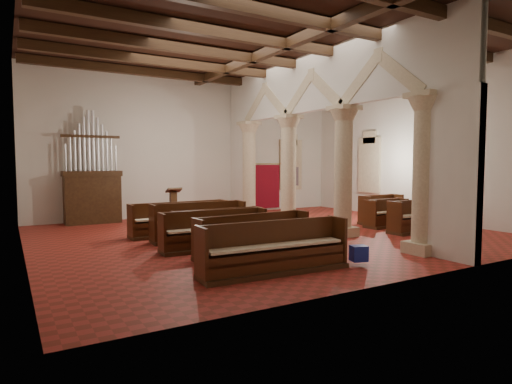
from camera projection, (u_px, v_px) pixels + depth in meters
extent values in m
plane|color=maroon|center=(269.00, 234.00, 13.89)|extent=(14.00, 14.00, 0.00)
plane|color=black|center=(269.00, 46.00, 13.47)|extent=(14.00, 14.00, 0.00)
cube|color=beige|center=(197.00, 147.00, 18.85)|extent=(14.00, 0.02, 6.00)
cube|color=beige|center=(429.00, 129.00, 8.52)|extent=(14.00, 0.02, 6.00)
cube|color=beige|center=(20.00, 134.00, 10.15)|extent=(0.02, 12.00, 6.00)
cube|color=beige|center=(416.00, 146.00, 17.21)|extent=(0.02, 12.00, 6.00)
cube|color=beige|center=(422.00, 248.00, 10.91)|extent=(0.75, 0.75, 0.30)
cylinder|color=beige|center=(424.00, 177.00, 10.79)|extent=(0.56, 0.56, 3.30)
cube|color=beige|center=(342.00, 231.00, 13.50)|extent=(0.75, 0.75, 0.30)
cylinder|color=beige|center=(343.00, 174.00, 13.37)|extent=(0.56, 0.56, 3.30)
cube|color=beige|center=(288.00, 220.00, 16.08)|extent=(0.75, 0.75, 0.30)
cylinder|color=beige|center=(289.00, 172.00, 15.95)|extent=(0.56, 0.56, 3.30)
cube|color=beige|center=(249.00, 212.00, 18.66)|extent=(0.75, 0.75, 0.30)
cylinder|color=beige|center=(249.00, 171.00, 18.54)|extent=(0.56, 0.56, 3.30)
cube|color=beige|center=(314.00, 82.00, 14.45)|extent=(0.25, 11.90, 1.93)
cube|color=#39816B|center=(448.00, 166.00, 15.97)|extent=(0.03, 1.00, 2.20)
cube|color=#39816B|center=(370.00, 165.00, 19.41)|extent=(0.03, 1.00, 2.20)
cube|color=#39816B|center=(290.00, 165.00, 21.41)|extent=(1.00, 0.03, 2.20)
cube|color=#3C2813|center=(93.00, 200.00, 16.29)|extent=(2.00, 0.80, 1.80)
cube|color=#3C2813|center=(92.00, 174.00, 16.22)|extent=(2.10, 0.85, 0.20)
cube|color=#321C10|center=(174.00, 221.00, 16.49)|extent=(0.53, 0.53, 0.11)
cube|color=#321C10|center=(173.00, 207.00, 16.45)|extent=(0.26, 0.26, 1.21)
cube|color=#321C10|center=(174.00, 190.00, 16.33)|extent=(0.58, 0.47, 0.21)
cube|color=maroon|center=(265.00, 187.00, 20.67)|extent=(1.60, 0.06, 2.10)
cylinder|color=gold|center=(265.00, 164.00, 20.58)|extent=(1.80, 0.04, 0.04)
cone|color=#3C2813|center=(292.00, 214.00, 18.79)|extent=(0.34, 0.34, 0.11)
cylinder|color=gold|center=(292.00, 189.00, 18.71)|extent=(0.04, 0.04, 2.29)
cylinder|color=gold|center=(293.00, 165.00, 18.64)|extent=(0.30, 0.62, 0.03)
cube|color=navy|center=(293.00, 176.00, 18.66)|extent=(0.49, 0.23, 0.81)
cube|color=#16359B|center=(359.00, 253.00, 9.65)|extent=(0.42, 0.38, 0.35)
cube|color=#17148E|center=(276.00, 238.00, 11.81)|extent=(0.33, 0.29, 0.28)
cube|color=#1A169C|center=(281.00, 227.00, 13.76)|extent=(0.31, 0.27, 0.28)
cylinder|color=silver|center=(235.00, 266.00, 8.92)|extent=(1.01, 0.42, 0.10)
cylinder|color=silver|center=(283.00, 257.00, 9.76)|extent=(1.06, 0.21, 0.11)
cube|color=#3C2813|center=(275.00, 271.00, 8.99)|extent=(3.38, 0.89, 0.10)
cube|color=#3D1F0D|center=(277.00, 258.00, 8.93)|extent=(3.21, 0.58, 0.47)
cube|color=#3D1F0D|center=(271.00, 243.00, 9.11)|extent=(3.20, 0.23, 0.99)
cube|color=#3D1F0D|center=(203.00, 253.00, 8.15)|extent=(0.10, 0.63, 0.99)
cube|color=#3D1F0D|center=(335.00, 238.00, 9.80)|extent=(0.10, 0.63, 0.99)
cube|color=beige|center=(277.00, 245.00, 8.91)|extent=(3.08, 0.53, 0.05)
cube|color=#3C2813|center=(264.00, 262.00, 9.76)|extent=(2.43, 0.78, 0.09)
cube|color=#3A1E0C|center=(265.00, 252.00, 9.71)|extent=(2.27, 0.50, 0.41)
cube|color=#3A1E0C|center=(260.00, 241.00, 9.87)|extent=(2.25, 0.20, 0.87)
cube|color=#3A1E0C|center=(217.00, 247.00, 9.16)|extent=(0.10, 0.55, 0.87)
cube|color=#3A1E0C|center=(305.00, 237.00, 10.33)|extent=(0.10, 0.55, 0.87)
cube|color=beige|center=(265.00, 242.00, 9.69)|extent=(2.18, 0.46, 0.05)
cube|color=#3C2813|center=(254.00, 253.00, 10.72)|extent=(3.18, 0.88, 0.10)
cube|color=#3F160D|center=(255.00, 243.00, 10.66)|extent=(3.01, 0.58, 0.44)
cube|color=#3F160D|center=(250.00, 232.00, 10.83)|extent=(2.99, 0.25, 0.93)
cube|color=#3F160D|center=(196.00, 238.00, 9.92)|extent=(0.10, 0.59, 0.93)
cube|color=#3F160D|center=(303.00, 228.00, 11.47)|extent=(0.10, 0.59, 0.93)
cube|color=beige|center=(255.00, 233.00, 10.64)|extent=(2.89, 0.53, 0.05)
cube|color=#3C2813|center=(215.00, 248.00, 11.43)|extent=(2.93, 0.83, 0.10)
cube|color=#36180B|center=(215.00, 238.00, 11.37)|extent=(2.77, 0.52, 0.45)
cube|color=#36180B|center=(212.00, 227.00, 11.55)|extent=(2.76, 0.19, 0.95)
cube|color=#36180B|center=(163.00, 232.00, 10.70)|extent=(0.10, 0.60, 0.95)
cube|color=#36180B|center=(260.00, 224.00, 12.13)|extent=(0.10, 0.60, 0.95)
cube|color=beige|center=(215.00, 228.00, 11.35)|extent=(2.66, 0.48, 0.05)
cube|color=#3C2813|center=(219.00, 241.00, 12.39)|extent=(2.74, 0.69, 0.09)
cube|color=#40240D|center=(220.00, 233.00, 12.33)|extent=(2.58, 0.41, 0.42)
cube|color=#40240D|center=(216.00, 224.00, 12.50)|extent=(2.58, 0.10, 0.88)
cube|color=#40240D|center=(175.00, 228.00, 11.70)|extent=(0.07, 0.56, 0.88)
cube|color=#40240D|center=(258.00, 221.00, 13.04)|extent=(0.07, 0.56, 0.88)
cube|color=beige|center=(220.00, 225.00, 12.32)|extent=(2.48, 0.37, 0.05)
cube|color=#3C2813|center=(199.00, 238.00, 12.79)|extent=(2.86, 0.87, 0.11)
cube|color=#3B170C|center=(200.00, 229.00, 12.73)|extent=(2.70, 0.54, 0.48)
cube|color=#3B170C|center=(197.00, 219.00, 12.92)|extent=(2.68, 0.18, 1.02)
cube|color=#3B170C|center=(153.00, 223.00, 12.07)|extent=(0.10, 0.65, 1.02)
cube|color=#3B170C|center=(239.00, 217.00, 13.47)|extent=(0.10, 0.65, 1.02)
cube|color=beige|center=(200.00, 220.00, 12.71)|extent=(2.59, 0.49, 0.05)
cube|color=#3C2813|center=(180.00, 233.00, 13.70)|extent=(3.23, 0.82, 0.10)
cube|color=#401D0D|center=(181.00, 225.00, 13.64)|extent=(3.07, 0.51, 0.45)
cube|color=#401D0D|center=(178.00, 216.00, 13.82)|extent=(3.06, 0.18, 0.96)
cube|color=#401D0D|center=(130.00, 220.00, 12.89)|extent=(0.09, 0.61, 0.96)
cube|color=#401D0D|center=(224.00, 214.00, 14.47)|extent=(0.09, 0.61, 0.96)
cube|color=beige|center=(181.00, 217.00, 13.62)|extent=(2.95, 0.46, 0.05)
cube|color=#3C2813|center=(417.00, 231.00, 14.23)|extent=(2.17, 0.72, 0.10)
cube|color=#431B0E|center=(418.00, 223.00, 14.16)|extent=(2.02, 0.42, 0.46)
cube|color=#431B0E|center=(413.00, 214.00, 14.35)|extent=(2.01, 0.08, 0.97)
cube|color=#431B0E|center=(395.00, 217.00, 13.68)|extent=(0.07, 0.61, 0.97)
cube|color=#431B0E|center=(437.00, 213.00, 14.74)|extent=(0.07, 0.61, 0.97)
cube|color=beige|center=(418.00, 215.00, 14.15)|extent=(1.93, 0.38, 0.05)
cube|color=#3C2813|center=(386.00, 226.00, 15.39)|extent=(1.75, 0.72, 0.10)
cube|color=#3E160D|center=(388.00, 219.00, 15.33)|extent=(1.59, 0.42, 0.43)
cube|color=#3E160D|center=(383.00, 211.00, 15.51)|extent=(1.58, 0.11, 0.91)
cube|color=#3E160D|center=(370.00, 213.00, 14.96)|extent=(0.08, 0.57, 0.91)
cube|color=#3E160D|center=(402.00, 210.00, 15.79)|extent=(0.08, 0.57, 0.91)
cube|color=beige|center=(388.00, 212.00, 15.32)|extent=(1.52, 0.38, 0.05)
cube|color=#3C2813|center=(381.00, 222.00, 16.25)|extent=(1.87, 0.80, 0.10)
cube|color=#401B0D|center=(382.00, 215.00, 16.19)|extent=(1.71, 0.49, 0.46)
cube|color=#401B0D|center=(378.00, 208.00, 16.38)|extent=(1.69, 0.15, 0.98)
cube|color=#401B0D|center=(364.00, 209.00, 15.79)|extent=(0.10, 0.62, 0.98)
cube|color=#401B0D|center=(397.00, 207.00, 16.68)|extent=(0.10, 0.62, 0.98)
cube|color=beige|center=(382.00, 208.00, 16.17)|extent=(1.64, 0.44, 0.05)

